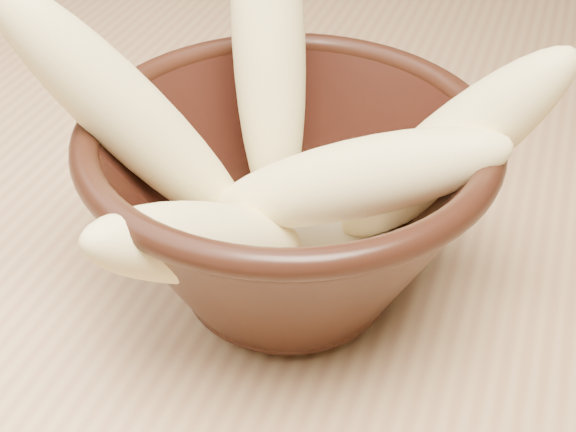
% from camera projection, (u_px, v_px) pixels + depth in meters
% --- Properties ---
extents(table, '(1.20, 0.80, 0.75)m').
position_uv_depth(table, '(190.00, 221.00, 0.67)').
color(table, tan).
rests_on(table, ground).
extents(bowl, '(0.22, 0.22, 0.12)m').
position_uv_depth(bowl, '(288.00, 201.00, 0.45)').
color(bowl, black).
rests_on(bowl, table).
extents(milk_puddle, '(0.13, 0.13, 0.02)m').
position_uv_depth(milk_puddle, '(288.00, 243.00, 0.46)').
color(milk_puddle, beige).
rests_on(milk_puddle, bowl).
extents(banana_upright, '(0.09, 0.13, 0.21)m').
position_uv_depth(banana_upright, '(269.00, 37.00, 0.45)').
color(banana_upright, '#F9E493').
rests_on(banana_upright, bowl).
extents(banana_left, '(0.15, 0.10, 0.18)m').
position_uv_depth(banana_left, '(129.00, 117.00, 0.42)').
color(banana_left, '#F9E493').
rests_on(banana_left, bowl).
extents(banana_right, '(0.14, 0.07, 0.15)m').
position_uv_depth(banana_right, '(450.00, 150.00, 0.42)').
color(banana_right, '#F9E493').
rests_on(banana_right, bowl).
extents(banana_across, '(0.17, 0.06, 0.10)m').
position_uv_depth(banana_across, '(353.00, 180.00, 0.41)').
color(banana_across, '#F9E493').
rests_on(banana_across, bowl).
extents(banana_front, '(0.11, 0.15, 0.11)m').
position_uv_depth(banana_front, '(204.00, 243.00, 0.40)').
color(banana_front, '#F9E493').
rests_on(banana_front, bowl).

